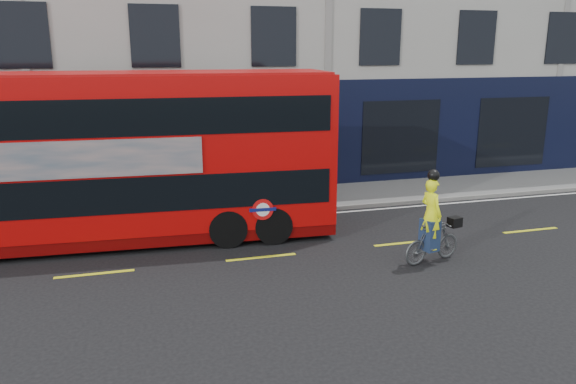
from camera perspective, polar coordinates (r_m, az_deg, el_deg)
name	(u,v)px	position (r m, az deg, el deg)	size (l,w,h in m)	color
ground	(433,263)	(14.36, 14.54, -6.98)	(120.00, 120.00, 0.00)	black
pavement	(340,195)	(19.93, 5.26, -0.35)	(60.00, 3.00, 0.12)	slate
kerb	(356,207)	(18.59, 6.90, -1.47)	(60.00, 0.12, 0.13)	slate
road_edge_line	(359,211)	(18.34, 7.25, -1.90)	(58.00, 0.10, 0.01)	silver
lane_dashes	(405,243)	(15.59, 11.80, -5.08)	(58.00, 0.12, 0.01)	#CBCB17
bus	(124,157)	(15.54, -16.35, 3.44)	(11.36, 3.19, 4.53)	#B90807
cyclist	(432,231)	(14.13, 14.42, -3.89)	(1.73, 0.84, 2.35)	#4C5051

